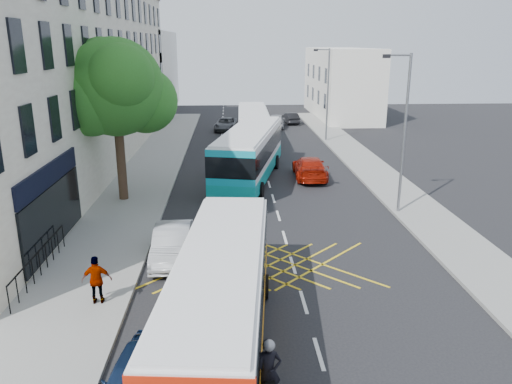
{
  "coord_description": "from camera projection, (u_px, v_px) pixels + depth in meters",
  "views": [
    {
      "loc": [
        -2.5,
        -12.33,
        8.62
      ],
      "look_at": [
        -1.33,
        9.04,
        2.2
      ],
      "focal_mm": 35.0,
      "sensor_mm": 36.0,
      "label": 1
    }
  ],
  "objects": [
    {
      "name": "ground",
      "position": [
        319.0,
        354.0,
        14.4
      ],
      "size": [
        120.0,
        120.0,
        0.0
      ],
      "primitive_type": "plane",
      "color": "black",
      "rests_on": "ground"
    },
    {
      "name": "pavement_left",
      "position": [
        124.0,
        200.0,
        28.28
      ],
      "size": [
        5.0,
        70.0,
        0.15
      ],
      "primitive_type": "cube",
      "color": "gray",
      "rests_on": "ground"
    },
    {
      "name": "pavement_right",
      "position": [
        401.0,
        195.0,
        29.12
      ],
      "size": [
        3.0,
        70.0,
        0.15
      ],
      "primitive_type": "cube",
      "color": "gray",
      "rests_on": "ground"
    },
    {
      "name": "terrace_main",
      "position": [
        65.0,
        70.0,
        35.15
      ],
      "size": [
        8.3,
        45.0,
        13.5
      ],
      "color": "beige",
      "rests_on": "ground"
    },
    {
      "name": "terrace_far",
      "position": [
        140.0,
        72.0,
        64.83
      ],
      "size": [
        8.0,
        20.0,
        10.0
      ],
      "primitive_type": "cube",
      "color": "silver",
      "rests_on": "ground"
    },
    {
      "name": "building_right",
      "position": [
        341.0,
        83.0,
        59.73
      ],
      "size": [
        6.0,
        18.0,
        8.0
      ],
      "primitive_type": "cube",
      "color": "silver",
      "rests_on": "ground"
    },
    {
      "name": "street_tree",
      "position": [
        115.0,
        88.0,
        26.46
      ],
      "size": [
        6.3,
        5.7,
        8.8
      ],
      "color": "#382619",
      "rests_on": "pavement_left"
    },
    {
      "name": "lamp_near",
      "position": [
        403.0,
        126.0,
        24.88
      ],
      "size": [
        1.45,
        0.15,
        8.0
      ],
      "color": "slate",
      "rests_on": "pavement_right"
    },
    {
      "name": "lamp_far",
      "position": [
        327.0,
        90.0,
        44.0
      ],
      "size": [
        1.45,
        0.15,
        8.0
      ],
      "color": "slate",
      "rests_on": "pavement_right"
    },
    {
      "name": "railings",
      "position": [
        40.0,
        262.0,
        18.76
      ],
      "size": [
        0.08,
        5.6,
        1.14
      ],
      "primitive_type": null,
      "color": "black",
      "rests_on": "pavement_left"
    },
    {
      "name": "bus_near",
      "position": [
        221.0,
        298.0,
        14.38
      ],
      "size": [
        3.44,
        10.78,
        2.98
      ],
      "rotation": [
        0.0,
        0.0,
        -0.09
      ],
      "color": "silver",
      "rests_on": "ground"
    },
    {
      "name": "bus_mid",
      "position": [
        249.0,
        153.0,
        32.22
      ],
      "size": [
        5.24,
        12.17,
        3.34
      ],
      "rotation": [
        0.0,
        0.0,
        -0.22
      ],
      "color": "silver",
      "rests_on": "ground"
    },
    {
      "name": "bus_far",
      "position": [
        253.0,
        126.0,
        43.66
      ],
      "size": [
        2.94,
        11.07,
        3.1
      ],
      "rotation": [
        0.0,
        0.0,
        -0.02
      ],
      "color": "silver",
      "rests_on": "ground"
    },
    {
      "name": "motorbike",
      "position": [
        269.0,
        374.0,
        12.16
      ],
      "size": [
        0.62,
        2.06,
        1.83
      ],
      "rotation": [
        0.0,
        0.0,
        0.04
      ],
      "color": "black",
      "rests_on": "ground"
    },
    {
      "name": "parked_car_blue",
      "position": [
        136.0,
        378.0,
        12.41
      ],
      "size": [
        1.92,
        3.76,
        1.22
      ],
      "primitive_type": "imported",
      "rotation": [
        0.0,
        0.0,
        -0.14
      ],
      "color": "#0D1B37",
      "rests_on": "ground"
    },
    {
      "name": "parked_car_silver",
      "position": [
        172.0,
        244.0,
        20.49
      ],
      "size": [
        1.52,
        4.24,
        1.39
      ],
      "primitive_type": "imported",
      "rotation": [
        0.0,
        0.0,
        0.01
      ],
      "color": "#A8ACB0",
      "rests_on": "ground"
    },
    {
      "name": "red_hatchback",
      "position": [
        310.0,
        168.0,
        32.87
      ],
      "size": [
        2.2,
        5.01,
        1.43
      ],
      "primitive_type": "imported",
      "rotation": [
        0.0,
        0.0,
        3.1
      ],
      "color": "#9D1606",
      "rests_on": "ground"
    },
    {
      "name": "distant_car_grey",
      "position": [
        226.0,
        124.0,
        50.86
      ],
      "size": [
        2.57,
        4.76,
        1.27
      ],
      "primitive_type": "imported",
      "rotation": [
        0.0,
        0.0,
        -0.1
      ],
      "color": "#45484D",
      "rests_on": "ground"
    },
    {
      "name": "distant_car_silver",
      "position": [
        276.0,
        121.0,
        52.51
      ],
      "size": [
        2.31,
        4.53,
        1.48
      ],
      "primitive_type": "imported",
      "rotation": [
        0.0,
        0.0,
        3.01
      ],
      "color": "#9E9FA5",
      "rests_on": "ground"
    },
    {
      "name": "distant_car_dark",
      "position": [
        291.0,
        118.0,
        55.2
      ],
      "size": [
        1.67,
        3.76,
        1.2
      ],
      "primitive_type": "imported",
      "rotation": [
        0.0,
        0.0,
        3.26
      ],
      "color": "black",
      "rests_on": "ground"
    },
    {
      "name": "pedestrian_far",
      "position": [
        97.0,
        280.0,
        16.7
      ],
      "size": [
        1.02,
        0.49,
        1.69
      ],
      "primitive_type": "imported",
      "rotation": [
        0.0,
        0.0,
        3.22
      ],
      "color": "gray",
      "rests_on": "pavement_left"
    }
  ]
}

